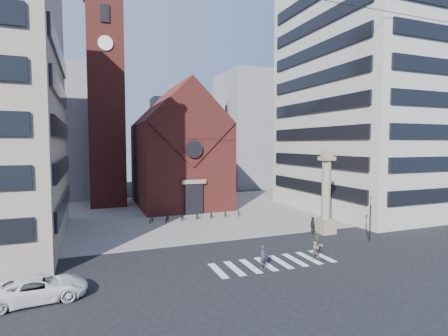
{
  "coord_description": "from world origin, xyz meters",
  "views": [
    {
      "loc": [
        -12.54,
        -26.2,
        9.2
      ],
      "look_at": [
        0.74,
        8.0,
        6.63
      ],
      "focal_mm": 28.0,
      "sensor_mm": 36.0,
      "label": 1
    }
  ],
  "objects": [
    {
      "name": "ground",
      "position": [
        0.0,
        0.0,
        0.0
      ],
      "size": [
        120.0,
        120.0,
        0.0
      ],
      "primitive_type": "plane",
      "color": "black",
      "rests_on": "ground"
    },
    {
      "name": "piazza",
      "position": [
        0.0,
        19.0,
        0.03
      ],
      "size": [
        46.0,
        30.0,
        0.05
      ],
      "primitive_type": "cube",
      "color": "gray",
      "rests_on": "ground"
    },
    {
      "name": "zebra_crossing",
      "position": [
        0.55,
        -3.0,
        0.01
      ],
      "size": [
        10.2,
        3.2,
        0.01
      ],
      "primitive_type": null,
      "color": "white",
      "rests_on": "ground"
    },
    {
      "name": "church",
      "position": [
        0.0,
        25.04,
        7.98
      ],
      "size": [
        12.0,
        16.65,
        18.0
      ],
      "color": "maroon",
      "rests_on": "ground"
    },
    {
      "name": "campanile",
      "position": [
        -10.0,
        28.0,
        15.74
      ],
      "size": [
        5.5,
        5.5,
        31.2
      ],
      "color": "maroon",
      "rests_on": "ground"
    },
    {
      "name": "building_right",
      "position": [
        24.0,
        12.0,
        16.0
      ],
      "size": [
        18.0,
        22.0,
        32.0
      ],
      "primitive_type": "cube",
      "color": "#A6A196",
      "rests_on": "ground"
    },
    {
      "name": "bg_block_left",
      "position": [
        -20.0,
        40.0,
        11.0
      ],
      "size": [
        16.0,
        14.0,
        22.0
      ],
      "primitive_type": "cube",
      "color": "gray",
      "rests_on": "ground"
    },
    {
      "name": "bg_block_mid",
      "position": [
        6.0,
        45.0,
        9.0
      ],
      "size": [
        14.0,
        12.0,
        18.0
      ],
      "primitive_type": "cube",
      "color": "gray",
      "rests_on": "ground"
    },
    {
      "name": "bg_block_right",
      "position": [
        22.0,
        42.0,
        12.0
      ],
      "size": [
        16.0,
        14.0,
        24.0
      ],
      "primitive_type": "cube",
      "color": "gray",
      "rests_on": "ground"
    },
    {
      "name": "lion_column",
      "position": [
        10.01,
        3.0,
        3.46
      ],
      "size": [
        1.63,
        1.6,
        8.68
      ],
      "color": "gray",
      "rests_on": "ground"
    },
    {
      "name": "traffic_light",
      "position": [
        12.0,
        -1.0,
        2.29
      ],
      "size": [
        0.13,
        0.16,
        4.3
      ],
      "color": "black",
      "rests_on": "ground"
    },
    {
      "name": "white_car",
      "position": [
        -15.46,
        -3.74,
        0.74
      ],
      "size": [
        5.55,
        2.95,
        1.49
      ],
      "primitive_type": "imported",
      "rotation": [
        0.0,
        0.0,
        1.66
      ],
      "color": "white",
      "rests_on": "ground"
    },
    {
      "name": "pedestrian_0",
      "position": [
        -0.77,
        -3.88,
        0.89
      ],
      "size": [
        0.75,
        0.6,
        1.78
      ],
      "primitive_type": "imported",
      "rotation": [
        0.0,
        0.0,
        0.31
      ],
      "color": "#2F2838",
      "rests_on": "ground"
    },
    {
      "name": "pedestrian_1",
      "position": [
        4.34,
        -3.4,
        0.97
      ],
      "size": [
        1.03,
        0.85,
        1.95
      ],
      "primitive_type": "imported",
      "rotation": [
        0.0,
        0.0,
        -0.12
      ],
      "color": "#645950",
      "rests_on": "ground"
    },
    {
      "name": "pedestrian_2",
      "position": [
        8.43,
        3.0,
        0.9
      ],
      "size": [
        0.69,
        1.13,
        1.79
      ],
      "primitive_type": "imported",
      "rotation": [
        0.0,
        0.0,
        1.31
      ],
      "color": "#23232A",
      "rests_on": "ground"
    },
    {
      "name": "scooter_0",
      "position": [
        -5.96,
        13.88,
        0.46
      ],
      "size": [
        1.15,
        1.65,
        0.82
      ],
      "primitive_type": "imported",
      "rotation": [
        0.0,
        0.0,
        -0.44
      ],
      "color": "black",
      "rests_on": "piazza"
    },
    {
      "name": "scooter_1",
      "position": [
        -4.13,
        13.88,
        0.51
      ],
      "size": [
        1.03,
        1.56,
        0.91
      ],
      "primitive_type": "imported",
      "rotation": [
        0.0,
        0.0,
        -0.44
      ],
      "color": "black",
      "rests_on": "piazza"
    },
    {
      "name": "scooter_2",
      "position": [
        -2.3,
        13.88,
        0.46
      ],
      "size": [
        1.15,
        1.65,
        0.82
      ],
      "primitive_type": "imported",
      "rotation": [
        0.0,
        0.0,
        -0.44
      ],
      "color": "black",
      "rests_on": "piazza"
    },
    {
      "name": "scooter_3",
      "position": [
        -0.47,
        13.88,
        0.51
      ],
      "size": [
        1.03,
        1.56,
        0.91
      ],
      "primitive_type": "imported",
      "rotation": [
        0.0,
        0.0,
        -0.44
      ],
      "color": "black",
      "rests_on": "piazza"
    },
    {
      "name": "scooter_4",
      "position": [
        1.36,
        13.88,
        0.46
      ],
      "size": [
        1.15,
        1.65,
        0.82
      ],
      "primitive_type": "imported",
      "rotation": [
        0.0,
        0.0,
        -0.44
      ],
      "color": "black",
      "rests_on": "piazza"
    },
    {
      "name": "scooter_5",
      "position": [
        3.19,
        13.88,
        0.51
      ],
      "size": [
        1.03,
        1.56,
        0.91
      ],
      "primitive_type": "imported",
      "rotation": [
        0.0,
        0.0,
        -0.44
      ],
      "color": "black",
      "rests_on": "piazza"
    },
    {
      "name": "scooter_6",
      "position": [
        5.02,
        13.88,
        0.46
      ],
      "size": [
        1.15,
        1.65,
        0.82
      ],
      "primitive_type": "imported",
      "rotation": [
        0.0,
        0.0,
        -0.44
      ],
      "color": "black",
      "rests_on": "piazza"
    }
  ]
}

